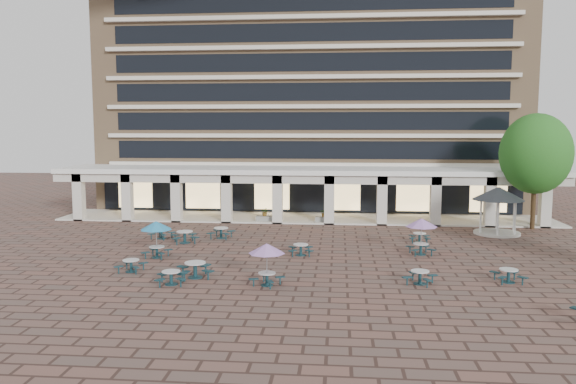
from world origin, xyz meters
name	(u,v)px	position (x,y,z in m)	size (l,w,h in m)	color
ground	(290,259)	(0.00, 0.00, 0.00)	(120.00, 120.00, 0.00)	brown
apartment_building	(312,81)	(0.00, 25.47, 12.60)	(40.00, 15.50, 25.20)	#A5825D
retail_arcade	(305,184)	(0.00, 14.80, 3.00)	(42.00, 6.60, 4.40)	white
picnic_table_0	(195,268)	(-4.56, -4.72, 0.49)	(2.21, 2.21, 0.83)	#133239
picnic_table_1	(131,265)	(-8.35, -3.85, 0.40)	(1.58, 1.58, 0.67)	#133239
picnic_table_2	(420,276)	(6.97, -4.86, 0.41)	(1.88, 1.88, 0.69)	#133239
picnic_table_4	(156,227)	(-8.03, -0.45, 1.88)	(1.92, 1.92, 2.21)	#133239
picnic_table_5	(171,276)	(-5.44, -6.10, 0.42)	(1.77, 1.77, 0.70)	#133239
picnic_table_6	(267,250)	(-0.64, -5.82, 1.79)	(1.83, 1.83, 2.11)	#133239
picnic_table_7	(509,274)	(11.48, -4.18, 0.42)	(1.66, 1.66, 0.70)	#133239
picnic_table_8	(221,232)	(-5.42, 5.78, 0.46)	(1.88, 1.88, 0.76)	#133239
picnic_table_9	(185,236)	(-7.54, 3.94, 0.49)	(2.22, 2.22, 0.82)	#133239
picnic_table_10	(301,249)	(0.58, 0.95, 0.42)	(1.65, 1.65, 0.70)	#133239
picnic_table_11	(421,224)	(7.96, 1.82, 1.92)	(1.95, 1.95, 2.26)	#133239
picnic_table_12	(162,233)	(-9.58, 5.22, 0.42)	(1.83, 1.83, 0.70)	#133239
picnic_table_13	(419,237)	(8.40, 5.60, 0.39)	(1.55, 1.55, 0.65)	#133239
gazebo	(498,199)	(14.52, 9.17, 2.62)	(3.73, 3.73, 3.47)	beige
tree_east_c	(536,154)	(17.82, 11.52, 5.83)	(5.35, 5.35, 8.92)	#44321B
planter_left	(265,216)	(-3.21, 12.90, 0.47)	(1.50, 0.74, 1.22)	gray
planter_right	(324,217)	(1.71, 12.90, 0.46)	(1.50, 0.60, 1.20)	gray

